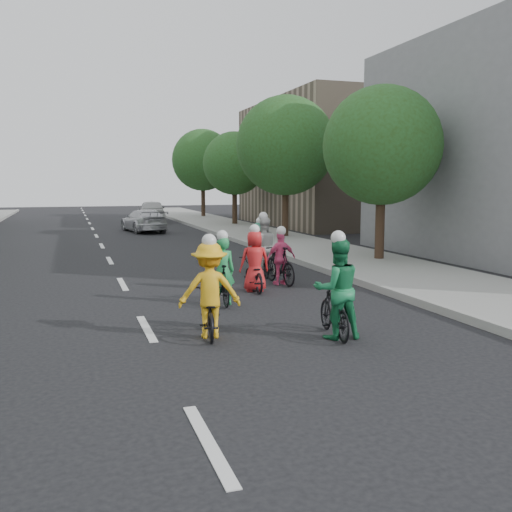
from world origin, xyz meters
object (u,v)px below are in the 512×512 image
cyclist_1 (222,279)px  follow_car_lead (144,221)px  cyclist_0 (209,298)px  cyclist_5 (336,297)px  cyclist_4 (254,268)px  cyclist_3 (280,262)px  follow_car_trail (152,211)px  cyclist_2 (260,250)px  cyclist_6 (263,253)px

cyclist_1 → follow_car_lead: (0.75, 20.15, 0.05)m
cyclist_0 → follow_car_lead: 22.80m
cyclist_1 → cyclist_5: 3.56m
cyclist_0 → cyclist_1: (0.91, 2.60, -0.11)m
cyclist_5 → follow_car_lead: size_ratio=0.44×
cyclist_1 → cyclist_4: size_ratio=0.99×
cyclist_0 → cyclist_3: bearing=-114.2°
cyclist_1 → cyclist_0: bearing=73.5°
cyclist_0 → cyclist_5: 2.24m
cyclist_3 → cyclist_4: (-0.97, -0.71, -0.01)m
cyclist_1 → cyclist_4: (1.18, 1.29, 0.00)m
cyclist_0 → cyclist_5: (2.11, -0.75, 0.04)m
cyclist_1 → follow_car_trail: cyclist_1 is taller
follow_car_lead → cyclist_5: bearing=82.0°
cyclist_2 → follow_car_lead: bearing=-86.1°
cyclist_2 → cyclist_4: bearing=66.9°
cyclist_3 → follow_car_trail: bearing=-97.0°
cyclist_0 → cyclist_2: bearing=-105.5°
cyclist_6 → cyclist_4: bearing=70.8°
cyclist_2 → cyclist_5: cyclist_5 is taller
cyclist_3 → cyclist_0: bearing=49.6°
cyclist_3 → cyclist_6: 1.42m
cyclist_1 → cyclist_6: size_ratio=0.89×
follow_car_lead → cyclist_6: bearing=85.6°
cyclist_0 → cyclist_6: bearing=-107.4°
cyclist_0 → cyclist_3: 5.53m
cyclist_5 → follow_car_lead: (-0.44, 23.50, -0.10)m
cyclist_5 → cyclist_6: 6.83m
cyclist_2 → cyclist_0: bearing=62.8°
cyclist_2 → follow_car_trail: size_ratio=0.37×
cyclist_1 → follow_car_trail: (2.29, 27.96, 0.20)m
cyclist_0 → follow_car_lead: size_ratio=0.42×
cyclist_0 → cyclist_4: cyclist_0 is taller
cyclist_5 → follow_car_lead: 23.50m
cyclist_0 → cyclist_4: bearing=-108.8°
cyclist_1 → cyclist_2: cyclist_1 is taller
cyclist_2 → cyclist_6: 1.13m
cyclist_3 → cyclist_6: bearing=-96.1°
cyclist_3 → follow_car_trail: cyclist_3 is taller
cyclist_2 → cyclist_3: size_ratio=0.96×
cyclist_3 → cyclist_4: cyclist_4 is taller
cyclist_1 → cyclist_3: bearing=-134.2°
cyclist_5 → follow_car_trail: 31.33m
follow_car_trail → follow_car_lead: bearing=85.5°
follow_car_lead → follow_car_trail: follow_car_trail is taller
cyclist_3 → cyclist_1: bearing=36.2°
follow_car_trail → cyclist_0: bearing=90.7°
cyclist_4 → cyclist_6: (0.96, 2.12, 0.10)m
cyclist_3 → follow_car_lead: 18.20m
cyclist_5 → cyclist_6: (0.94, 6.76, -0.04)m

